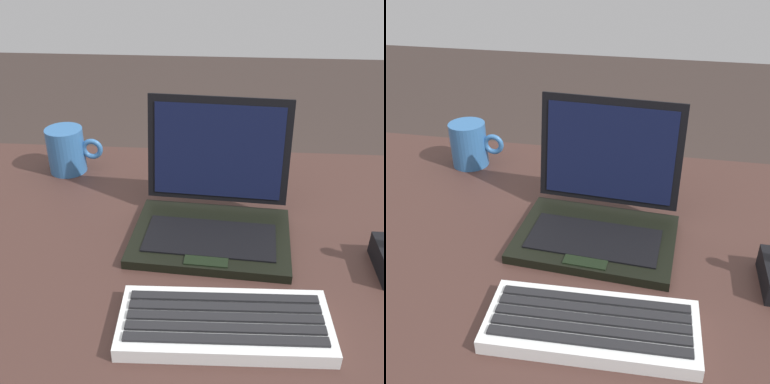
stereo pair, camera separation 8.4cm
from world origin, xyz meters
TOP-DOWN VIEW (x-y plane):
  - desk at (0.00, 0.00)m, footprint 1.30×0.83m
  - laptop_front at (0.04, 0.06)m, footprint 0.30×0.25m
  - external_keyboard at (0.06, -0.19)m, footprint 0.31×0.14m
  - coffee_mug at (-0.31, 0.28)m, footprint 0.13×0.08m

SIDE VIEW (x-z plane):
  - desk at x=0.00m, z-range 0.25..0.96m
  - external_keyboard at x=0.06m, z-range 0.71..0.74m
  - laptop_front at x=0.04m, z-range 0.64..0.87m
  - coffee_mug at x=-0.31m, z-range 0.71..0.81m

